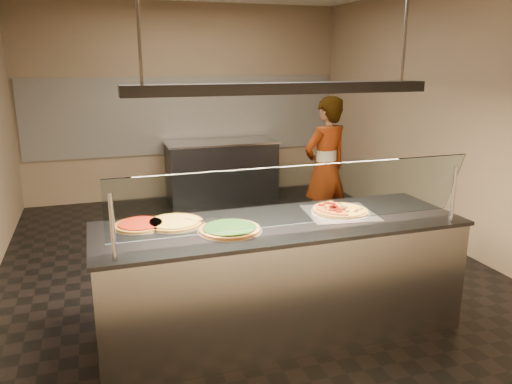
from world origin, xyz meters
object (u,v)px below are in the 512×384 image
object	(u,v)px
pizza_cheese	(174,222)
pizza_tomato	(140,224)
perforated_tray	(340,212)
serving_counter	(280,277)
prep_table	(222,170)
sneeze_guard	(299,196)
pizza_spatula	(200,220)
heat_lamp_housing	(283,88)
half_pizza_pepperoni	(328,210)
pizza_spinach	(230,229)
worker	(325,168)
half_pizza_sausage	(352,209)

from	to	relation	value
pizza_cheese	pizza_tomato	size ratio (longest dim) A/B	1.13
perforated_tray	pizza_tomato	size ratio (longest dim) A/B	1.48
serving_counter	pizza_tomato	distance (m)	1.18
serving_counter	prep_table	xyz separation A→B (m)	(0.54, 4.00, 0.00)
serving_counter	perforated_tray	xyz separation A→B (m)	(0.54, 0.06, 0.47)
serving_counter	sneeze_guard	distance (m)	0.83
pizza_spatula	heat_lamp_housing	distance (m)	1.17
half_pizza_pepperoni	pizza_cheese	bearing A→B (deg)	173.15
pizza_spinach	perforated_tray	bearing A→B (deg)	8.37
serving_counter	prep_table	distance (m)	4.04
worker	serving_counter	bearing A→B (deg)	38.63
serving_counter	pizza_spatula	bearing A→B (deg)	164.92
serving_counter	sneeze_guard	size ratio (longest dim) A/B	1.09
pizza_spatula	half_pizza_sausage	bearing A→B (deg)	-4.62
serving_counter	perforated_tray	size ratio (longest dim) A/B	4.71
half_pizza_pepperoni	pizza_spatula	bearing A→B (deg)	174.54
heat_lamp_housing	pizza_tomato	bearing A→B (deg)	167.16
perforated_tray	half_pizza_pepperoni	xyz separation A→B (m)	(-0.11, 0.00, 0.03)
perforated_tray	half_pizza_sausage	distance (m)	0.11
half_pizza_sausage	prep_table	distance (m)	3.97
perforated_tray	worker	world-z (taller)	worker
sneeze_guard	prep_table	bearing A→B (deg)	82.86
worker	perforated_tray	bearing A→B (deg)	50.38
half_pizza_sausage	pizza_cheese	distance (m)	1.45
prep_table	half_pizza_sausage	bearing A→B (deg)	-88.44
sneeze_guard	half_pizza_pepperoni	bearing A→B (deg)	42.92
serving_counter	prep_table	world-z (taller)	same
prep_table	pizza_spinach	bearing A→B (deg)	-103.49
serving_counter	worker	world-z (taller)	worker
serving_counter	pizza_spinach	xyz separation A→B (m)	(-0.43, -0.08, 0.48)
pizza_tomato	pizza_spatula	size ratio (longest dim) A/B	1.58
perforated_tray	half_pizza_pepperoni	world-z (taller)	half_pizza_pepperoni
pizza_cheese	pizza_spinach	bearing A→B (deg)	-39.12
serving_counter	sneeze_guard	bearing A→B (deg)	-90.00
pizza_spatula	prep_table	world-z (taller)	pizza_spatula
pizza_spatula	prep_table	xyz separation A→B (m)	(1.15, 3.84, -0.49)
half_pizza_pepperoni	worker	bearing A→B (deg)	64.59
half_pizza_pepperoni	heat_lamp_housing	distance (m)	1.08
half_pizza_sausage	pizza_tomato	bearing A→B (deg)	174.04
perforated_tray	pizza_spatula	xyz separation A→B (m)	(-1.15, 0.10, 0.02)
perforated_tray	prep_table	bearing A→B (deg)	89.99
worker	heat_lamp_housing	distance (m)	2.58
prep_table	worker	distance (m)	2.25
half_pizza_pepperoni	half_pizza_sausage	distance (m)	0.21
sneeze_guard	perforated_tray	xyz separation A→B (m)	(0.54, 0.41, -0.29)
serving_counter	heat_lamp_housing	xyz separation A→B (m)	(-0.00, -0.00, 1.48)
half_pizza_pepperoni	sneeze_guard	bearing A→B (deg)	-137.08
sneeze_guard	pizza_tomato	bearing A→B (deg)	150.96
half_pizza_pepperoni	pizza_spinach	size ratio (longest dim) A/B	0.98
perforated_tray	pizza_cheese	bearing A→B (deg)	173.66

